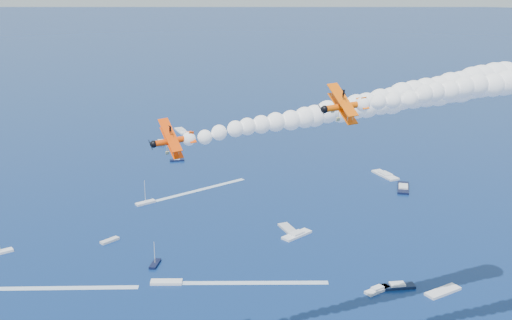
# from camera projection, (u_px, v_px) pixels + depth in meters

# --- Properties ---
(biplane_lead) EXTENTS (11.63, 12.37, 8.63)m
(biplane_lead) POSITION_uv_depth(u_px,v_px,m) (344.00, 106.00, 102.65)
(biplane_lead) COLOR #FF5C05
(biplane_trail) EXTENTS (11.90, 12.32, 8.70)m
(biplane_trail) POSITION_uv_depth(u_px,v_px,m) (173.00, 141.00, 109.31)
(biplane_trail) COLOR #FF4405
(smoke_trail_trail) EXTENTS (74.58, 73.19, 12.31)m
(smoke_trail_trail) POSITION_uv_depth(u_px,v_px,m) (361.00, 106.00, 121.48)
(smoke_trail_trail) COLOR white
(spectator_boats) EXTENTS (215.31, 184.11, 0.70)m
(spectator_boats) POSITION_uv_depth(u_px,v_px,m) (309.00, 229.00, 205.75)
(spectator_boats) COLOR silver
(spectator_boats) RESTS_ON ground
(boat_wakes) EXTENTS (148.83, 143.74, 0.04)m
(boat_wakes) POSITION_uv_depth(u_px,v_px,m) (249.00, 283.00, 173.41)
(boat_wakes) COLOR white
(boat_wakes) RESTS_ON ground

